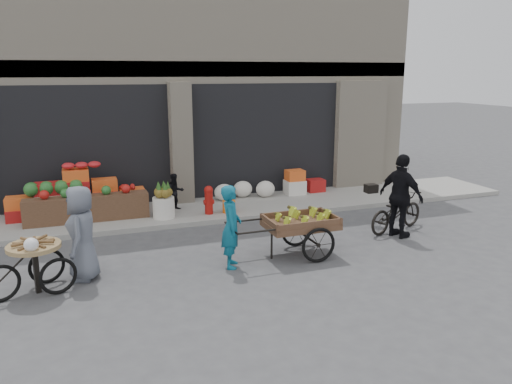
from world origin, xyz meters
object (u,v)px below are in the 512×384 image
object	(u,v)px
fire_hydrant	(209,199)
vendor_grey	(82,233)
tricycle_cart	(35,260)
cyclist	(401,196)
vendor_woman	(231,227)
pineapple_bin	(164,207)
banana_cart	(298,221)
orange_bucket	(229,207)
bicycle	(396,212)
seated_person	(175,192)

from	to	relation	value
fire_hydrant	vendor_grey	size ratio (longest dim) A/B	0.43
tricycle_cart	cyclist	world-z (taller)	cyclist
vendor_woman	pineapple_bin	bearing A→B (deg)	30.33
pineapple_bin	tricycle_cart	size ratio (longest dim) A/B	0.36
banana_cart	vendor_grey	world-z (taller)	vendor_grey
orange_bucket	bicycle	bearing A→B (deg)	-35.56
pineapple_bin	vendor_grey	xyz separation A→B (m)	(-1.88, -2.88, 0.46)
fire_hydrant	bicycle	xyz separation A→B (m)	(3.76, -2.38, -0.05)
seated_person	tricycle_cart	bearing A→B (deg)	-138.33
vendor_grey	fire_hydrant	bearing A→B (deg)	145.42
vendor_woman	vendor_grey	size ratio (longest dim) A/B	0.93
pineapple_bin	orange_bucket	world-z (taller)	pineapple_bin
seated_person	bicycle	world-z (taller)	seated_person
bicycle	cyclist	size ratio (longest dim) A/B	0.93
fire_hydrant	vendor_woman	size ratio (longest dim) A/B	0.46
vendor_woman	cyclist	distance (m)	3.98
vendor_grey	bicycle	size ratio (longest dim) A/B	0.97
pineapple_bin	vendor_woman	world-z (taller)	vendor_woman
pineapple_bin	bicycle	distance (m)	5.43
tricycle_cart	bicycle	xyz separation A→B (m)	(7.49, 0.80, -0.11)
banana_cart	tricycle_cart	world-z (taller)	banana_cart
pineapple_bin	banana_cart	bearing A→B (deg)	-55.92
tricycle_cart	orange_bucket	bearing A→B (deg)	16.27
tricycle_cart	bicycle	world-z (taller)	tricycle_cart
fire_hydrant	cyclist	xyz separation A→B (m)	(3.56, -2.78, 0.41)
orange_bucket	cyclist	bearing A→B (deg)	-41.75
orange_bucket	tricycle_cart	xyz separation A→B (m)	(-4.23, -3.13, 0.30)
fire_hydrant	vendor_woman	distance (m)	3.21
tricycle_cart	vendor_grey	distance (m)	0.87
seated_person	cyclist	xyz separation A→B (m)	(4.26, -3.43, 0.33)
cyclist	orange_bucket	bearing A→B (deg)	30.04
fire_hydrant	vendor_woman	world-z (taller)	vendor_woman
seated_person	bicycle	distance (m)	5.39
pineapple_bin	fire_hydrant	world-z (taller)	fire_hydrant
vendor_woman	cyclist	bearing A→B (deg)	-66.41
seated_person	fire_hydrant	bearing A→B (deg)	-52.88
fire_hydrant	tricycle_cart	world-z (taller)	tricycle_cart
bicycle	banana_cart	bearing A→B (deg)	85.64
banana_cart	vendor_grey	distance (m)	3.99
banana_cart	bicycle	size ratio (longest dim) A/B	1.37
orange_bucket	seated_person	xyz separation A→B (m)	(-1.20, 0.70, 0.31)
banana_cart	cyclist	xyz separation A→B (m)	(2.56, 0.28, 0.21)
tricycle_cart	cyclist	distance (m)	7.31
orange_bucket	vendor_grey	world-z (taller)	vendor_grey
seated_person	banana_cart	bearing A→B (deg)	-75.33
fire_hydrant	bicycle	size ratio (longest dim) A/B	0.41
banana_cart	bicycle	bearing A→B (deg)	13.48
vendor_grey	cyclist	xyz separation A→B (m)	(6.54, 0.05, 0.09)
bicycle	vendor_woman	bearing A→B (deg)	82.56
tricycle_cart	vendor_grey	size ratio (longest dim) A/B	0.87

